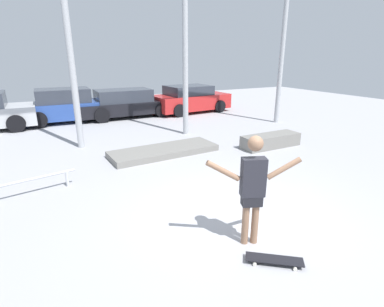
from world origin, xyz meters
TOP-DOWN VIEW (x-y plane):
  - ground_plane at (0.00, 0.00)m, footprint 36.00×36.00m
  - skateboarder at (-0.30, -0.76)m, footprint 1.38×0.61m
  - skateboard at (-0.29, -1.34)m, footprint 0.77×0.67m
  - grind_box at (3.61, 3.17)m, footprint 2.04×0.69m
  - manual_pad at (0.23, 4.10)m, footprint 3.33×1.33m
  - grind_rail at (-3.46, 2.76)m, footprint 2.01×0.45m
  - canopy_support_right at (4.18, 6.00)m, footprint 4.73×0.20m
  - parked_car_blue at (-1.82, 10.40)m, footprint 4.04×1.91m
  - parked_car_black at (0.84, 10.28)m, footprint 4.60×1.89m
  - parked_car_red at (4.18, 10.04)m, footprint 4.11×2.24m

SIDE VIEW (x-z plane):
  - ground_plane at x=0.00m, z-range 0.00..0.00m
  - skateboard at x=-0.29m, z-range 0.03..0.10m
  - manual_pad at x=0.23m, z-range 0.00..0.18m
  - grind_box at x=3.61m, z-range 0.00..0.41m
  - grind_rail at x=-3.46m, z-range 0.11..0.50m
  - parked_car_black at x=0.84m, z-range -0.02..1.30m
  - parked_car_red at x=4.18m, z-range -0.02..1.36m
  - parked_car_blue at x=-1.82m, z-range -0.03..1.45m
  - skateboarder at x=-0.30m, z-range 0.13..1.90m
  - canopy_support_right at x=4.18m, z-range 0.58..6.98m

